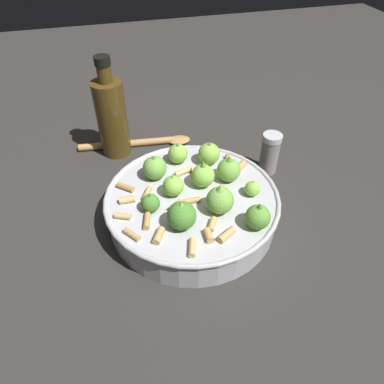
# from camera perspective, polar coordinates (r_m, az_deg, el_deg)

# --- Properties ---
(ground_plane) EXTENTS (2.40, 2.40, 0.00)m
(ground_plane) POSITION_cam_1_polar(r_m,az_deg,el_deg) (0.65, -0.00, -4.22)
(ground_plane) COLOR #2D2B28
(cooking_pan) EXTENTS (0.31, 0.31, 0.11)m
(cooking_pan) POSITION_cam_1_polar(r_m,az_deg,el_deg) (0.62, 0.14, -1.81)
(cooking_pan) COLOR #B7B7BC
(cooking_pan) RESTS_ON ground
(pepper_shaker) EXTENTS (0.04, 0.04, 0.09)m
(pepper_shaker) POSITION_cam_1_polar(r_m,az_deg,el_deg) (0.74, 12.51, 6.16)
(pepper_shaker) COLOR gray
(pepper_shaker) RESTS_ON ground
(olive_oil_bottle) EXTENTS (0.06, 0.06, 0.22)m
(olive_oil_bottle) POSITION_cam_1_polar(r_m,az_deg,el_deg) (0.78, -12.91, 11.88)
(olive_oil_bottle) COLOR #4C3814
(olive_oil_bottle) RESTS_ON ground
(wooden_spoon) EXTENTS (0.05, 0.26, 0.02)m
(wooden_spoon) POSITION_cam_1_polar(r_m,az_deg,el_deg) (0.83, -8.15, 7.93)
(wooden_spoon) COLOR #B2844C
(wooden_spoon) RESTS_ON ground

